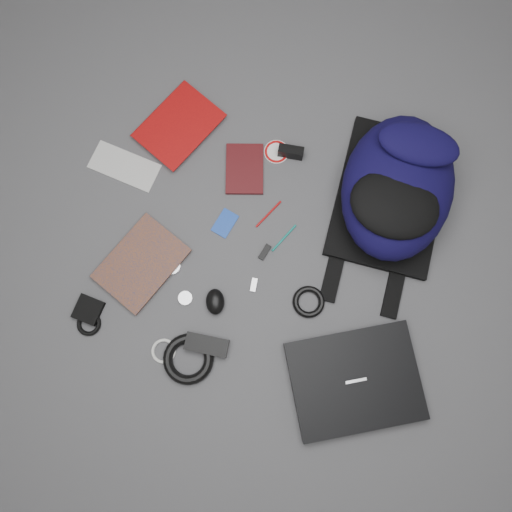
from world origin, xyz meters
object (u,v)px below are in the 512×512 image
(compact_camera, at_px, (291,152))
(pouch, at_px, (88,310))
(power_brick, at_px, (207,345))
(laptop, at_px, (355,380))
(mouse, at_px, (215,302))
(backpack, at_px, (398,187))
(textbook_red, at_px, (157,108))
(dvd_case, at_px, (245,169))
(comic_book, at_px, (119,244))

(compact_camera, xyz_separation_m, pouch, (-0.46, -0.72, -0.01))
(compact_camera, xyz_separation_m, power_brick, (-0.06, -0.71, -0.01))
(laptop, bearing_deg, mouse, 140.08)
(power_brick, bearing_deg, mouse, 91.42)
(backpack, relative_size, textbook_red, 1.98)
(backpack, distance_m, dvd_case, 0.51)
(mouse, distance_m, power_brick, 0.14)
(laptop, bearing_deg, backpack, 66.18)
(laptop, relative_size, power_brick, 2.89)
(backpack, distance_m, pouch, 1.08)
(laptop, xyz_separation_m, pouch, (-0.88, -0.06, -0.01))
(comic_book, distance_m, power_brick, 0.45)
(comic_book, xyz_separation_m, pouch, (-0.01, -0.23, -0.00))
(textbook_red, bearing_deg, comic_book, -61.89)
(backpack, xyz_separation_m, comic_book, (-0.81, -0.45, -0.10))
(power_brick, distance_m, pouch, 0.41)
(mouse, bearing_deg, power_brick, -104.54)
(laptop, xyz_separation_m, mouse, (-0.50, 0.09, 0.00))
(compact_camera, bearing_deg, dvd_case, -150.73)
(comic_book, bearing_deg, compact_camera, 68.25)
(backpack, bearing_deg, mouse, -133.71)
(textbook_red, xyz_separation_m, compact_camera, (0.50, -0.01, 0.01))
(textbook_red, height_order, pouch, textbook_red)
(comic_book, bearing_deg, power_brick, -8.42)
(dvd_case, height_order, compact_camera, compact_camera)
(textbook_red, relative_size, compact_camera, 3.18)
(laptop, xyz_separation_m, compact_camera, (-0.43, 0.66, 0.00))
(dvd_case, distance_m, pouch, 0.70)
(dvd_case, bearing_deg, textbook_red, 144.53)
(textbook_red, distance_m, pouch, 0.74)
(laptop, bearing_deg, compact_camera, 93.45)
(mouse, bearing_deg, backpack, 27.11)
(pouch, bearing_deg, textbook_red, 92.83)
(mouse, distance_m, pouch, 0.41)
(textbook_red, relative_size, mouse, 3.26)
(textbook_red, distance_m, comic_book, 0.50)
(mouse, bearing_deg, textbook_red, 103.15)
(textbook_red, xyz_separation_m, power_brick, (0.44, -0.72, 0.00))
(backpack, xyz_separation_m, laptop, (0.06, -0.62, -0.09))
(textbook_red, xyz_separation_m, comic_book, (0.05, -0.50, -0.00))
(laptop, bearing_deg, comic_book, 139.51)
(textbook_red, bearing_deg, backpack, 18.93)
(backpack, xyz_separation_m, textbook_red, (-0.86, 0.05, -0.10))
(textbook_red, distance_m, power_brick, 0.84)
(laptop, relative_size, mouse, 4.69)
(pouch, bearing_deg, mouse, 22.05)
(dvd_case, height_order, pouch, pouch)
(comic_book, xyz_separation_m, power_brick, (0.39, -0.22, 0.01))
(laptop, xyz_separation_m, power_brick, (-0.48, -0.04, -0.00))
(laptop, distance_m, dvd_case, 0.79)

